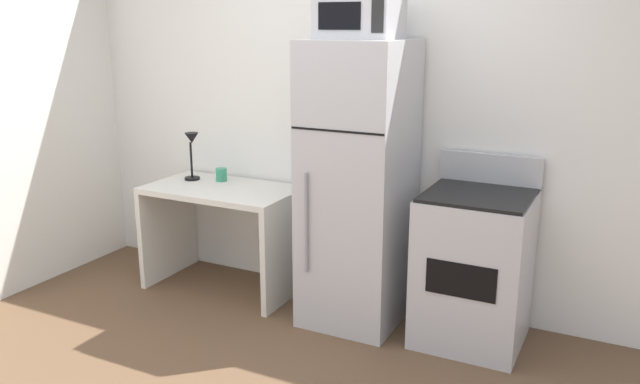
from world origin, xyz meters
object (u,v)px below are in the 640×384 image
at_px(desk_lamp, 192,148).
at_px(coffee_mug, 221,175).
at_px(microwave, 360,16).
at_px(oven_range, 474,267).
at_px(desk, 223,219).
at_px(refrigerator, 358,185).

height_order(desk_lamp, coffee_mug, desk_lamp).
relative_size(desk_lamp, microwave, 0.77).
bearing_deg(oven_range, desk, -179.61).
height_order(coffee_mug, microwave, microwave).
bearing_deg(oven_range, microwave, -176.26).
relative_size(desk, oven_range, 0.97).
xyz_separation_m(desk_lamp, oven_range, (2.09, -0.05, -0.52)).
distance_m(desk, oven_range, 1.79).
xyz_separation_m(coffee_mug, oven_range, (1.89, -0.13, -0.33)).
bearing_deg(desk, microwave, -1.99).
height_order(desk_lamp, microwave, microwave).
height_order(coffee_mug, oven_range, oven_range).
xyz_separation_m(coffee_mug, refrigerator, (1.15, -0.16, 0.09)).
bearing_deg(microwave, oven_range, 3.74).
distance_m(desk_lamp, oven_range, 2.15).
height_order(microwave, oven_range, microwave).
xyz_separation_m(desk_lamp, coffee_mug, (0.20, 0.08, -0.19)).
distance_m(desk, microwave, 1.74).
bearing_deg(refrigerator, desk_lamp, 176.51).
height_order(desk, refrigerator, refrigerator).
bearing_deg(coffee_mug, refrigerator, -7.83).
relative_size(refrigerator, oven_range, 1.61).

